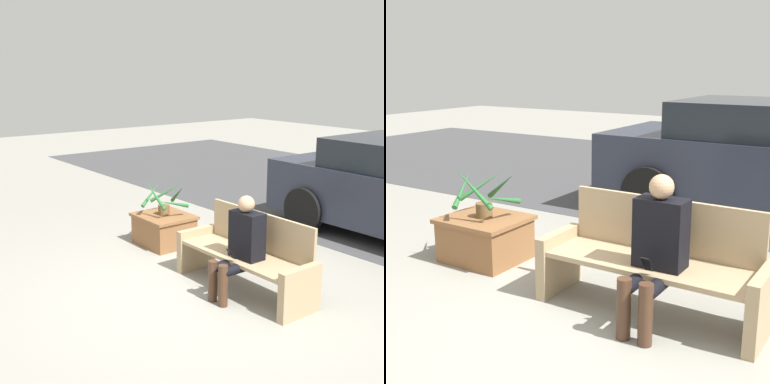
% 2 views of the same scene
% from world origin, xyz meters
% --- Properties ---
extents(ground_plane, '(30.00, 30.00, 0.00)m').
position_xyz_m(ground_plane, '(0.00, 0.00, 0.00)').
color(ground_plane, gray).
extents(bench, '(1.79, 0.56, 0.88)m').
position_xyz_m(bench, '(0.22, 0.42, 0.40)').
color(bench, tan).
rests_on(bench, ground_plane).
extents(person_seated, '(0.37, 0.57, 1.14)m').
position_xyz_m(person_seated, '(0.32, 0.23, 0.61)').
color(person_seated, black).
rests_on(person_seated, ground_plane).
extents(planter_box, '(0.79, 0.69, 0.44)m').
position_xyz_m(planter_box, '(-1.65, 0.57, 0.24)').
color(planter_box, brown).
rests_on(planter_box, ground_plane).
extents(potted_plant, '(0.61, 0.64, 0.52)m').
position_xyz_m(potted_plant, '(-1.66, 0.58, 0.65)').
color(potted_plant, brown).
rests_on(potted_plant, planter_box).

